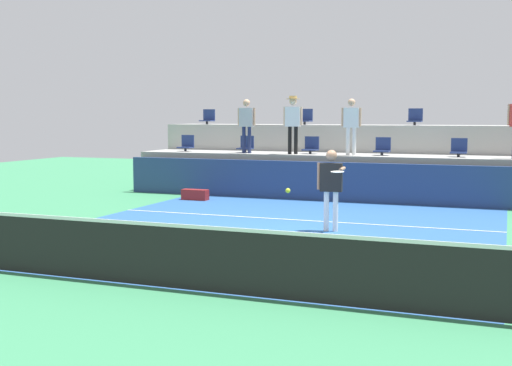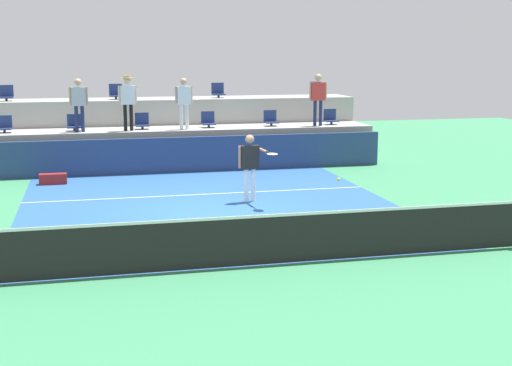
{
  "view_description": "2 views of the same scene",
  "coord_description": "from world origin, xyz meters",
  "px_view_note": "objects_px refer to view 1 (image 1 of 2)",
  "views": [
    {
      "loc": [
        4.47,
        -11.85,
        2.38
      ],
      "look_at": [
        0.22,
        -0.8,
        1.17
      ],
      "focal_mm": 46.12,
      "sensor_mm": 36.0,
      "label": 1
    },
    {
      "loc": [
        -2.81,
        -15.54,
        3.72
      ],
      "look_at": [
        0.79,
        -0.57,
        0.82
      ],
      "focal_mm": 49.33,
      "sensor_mm": 36.0,
      "label": 2
    }
  ],
  "objects_px": {
    "stadium_chair_lower_mid_left": "(311,147)",
    "stadium_chair_upper_left": "(305,118)",
    "stadium_chair_lower_far_left": "(187,144)",
    "stadium_chair_upper_right": "(415,118)",
    "tennis_ball": "(288,191)",
    "stadium_chair_lower_mid_right": "(383,148)",
    "spectator_in_white": "(351,121)",
    "stadium_chair_lower_left": "(246,145)",
    "equipment_bag": "(195,195)",
    "stadium_chair_lower_right": "(459,149)",
    "tennis_player": "(331,182)",
    "spectator_with_hat": "(293,118)",
    "stadium_chair_upper_far_left": "(208,118)",
    "spectator_leaning_on_rail": "(247,121)"
  },
  "relations": [
    {
      "from": "stadium_chair_lower_far_left",
      "to": "tennis_player",
      "type": "relative_size",
      "value": 0.31
    },
    {
      "from": "stadium_chair_lower_right",
      "to": "stadium_chair_lower_left",
      "type": "bearing_deg",
      "value": 180.0
    },
    {
      "from": "stadium_chair_upper_left",
      "to": "stadium_chair_lower_left",
      "type": "bearing_deg",
      "value": -127.61
    },
    {
      "from": "stadium_chair_upper_left",
      "to": "equipment_bag",
      "type": "bearing_deg",
      "value": -115.65
    },
    {
      "from": "stadium_chair_upper_left",
      "to": "tennis_ball",
      "type": "height_order",
      "value": "stadium_chair_upper_left"
    },
    {
      "from": "stadium_chair_upper_far_left",
      "to": "spectator_with_hat",
      "type": "bearing_deg",
      "value": -29.78
    },
    {
      "from": "stadium_chair_lower_mid_left",
      "to": "stadium_chair_lower_right",
      "type": "height_order",
      "value": "same"
    },
    {
      "from": "stadium_chair_lower_left",
      "to": "stadium_chair_upper_left",
      "type": "bearing_deg",
      "value": 52.39
    },
    {
      "from": "stadium_chair_lower_right",
      "to": "stadium_chair_upper_left",
      "type": "relative_size",
      "value": 1.0
    },
    {
      "from": "stadium_chair_lower_far_left",
      "to": "stadium_chair_lower_left",
      "type": "distance_m",
      "value": 2.08
    },
    {
      "from": "stadium_chair_lower_mid_right",
      "to": "stadium_chair_upper_left",
      "type": "relative_size",
      "value": 1.0
    },
    {
      "from": "stadium_chair_lower_mid_right",
      "to": "spectator_leaning_on_rail",
      "type": "bearing_deg",
      "value": -174.65
    },
    {
      "from": "stadium_chair_lower_mid_left",
      "to": "stadium_chair_upper_right",
      "type": "xyz_separation_m",
      "value": [
        2.82,
        1.8,
        0.85
      ]
    },
    {
      "from": "stadium_chair_upper_left",
      "to": "stadium_chair_upper_right",
      "type": "xyz_separation_m",
      "value": [
        3.55,
        0.0,
        0.0
      ]
    },
    {
      "from": "stadium_chair_lower_right",
      "to": "equipment_bag",
      "type": "height_order",
      "value": "stadium_chair_lower_right"
    },
    {
      "from": "tennis_ball",
      "to": "stadium_chair_upper_right",
      "type": "bearing_deg",
      "value": 89.82
    },
    {
      "from": "stadium_chair_lower_mid_left",
      "to": "spectator_in_white",
      "type": "height_order",
      "value": "spectator_in_white"
    },
    {
      "from": "stadium_chair_lower_mid_left",
      "to": "stadium_chair_lower_right",
      "type": "relative_size",
      "value": 1.0
    },
    {
      "from": "stadium_chair_lower_left",
      "to": "equipment_bag",
      "type": "relative_size",
      "value": 0.68
    },
    {
      "from": "spectator_with_hat",
      "to": "stadium_chair_lower_left",
      "type": "bearing_deg",
      "value": 166.97
    },
    {
      "from": "tennis_player",
      "to": "spectator_with_hat",
      "type": "distance_m",
      "value": 6.33
    },
    {
      "from": "stadium_chair_lower_mid_left",
      "to": "stadium_chair_lower_mid_right",
      "type": "distance_m",
      "value": 2.15
    },
    {
      "from": "stadium_chair_lower_mid_right",
      "to": "stadium_chair_upper_far_left",
      "type": "height_order",
      "value": "stadium_chair_upper_far_left"
    },
    {
      "from": "spectator_in_white",
      "to": "equipment_bag",
      "type": "relative_size",
      "value": 2.14
    },
    {
      "from": "stadium_chair_upper_far_left",
      "to": "spectator_in_white",
      "type": "bearing_deg",
      "value": -21.37
    },
    {
      "from": "stadium_chair_lower_mid_left",
      "to": "stadium_chair_upper_left",
      "type": "bearing_deg",
      "value": 111.99
    },
    {
      "from": "tennis_player",
      "to": "equipment_bag",
      "type": "xyz_separation_m",
      "value": [
        -4.92,
        3.62,
        -0.88
      ]
    },
    {
      "from": "spectator_leaning_on_rail",
      "to": "tennis_ball",
      "type": "xyz_separation_m",
      "value": [
        4.73,
        -10.26,
        -0.86
      ]
    },
    {
      "from": "stadium_chair_lower_mid_left",
      "to": "spectator_in_white",
      "type": "distance_m",
      "value": 1.56
    },
    {
      "from": "stadium_chair_upper_right",
      "to": "stadium_chair_lower_right",
      "type": "bearing_deg",
      "value": -51.11
    },
    {
      "from": "stadium_chair_lower_left",
      "to": "stadium_chair_upper_right",
      "type": "height_order",
      "value": "stadium_chair_upper_right"
    },
    {
      "from": "stadium_chair_lower_mid_right",
      "to": "spectator_in_white",
      "type": "bearing_deg",
      "value": -155.55
    },
    {
      "from": "stadium_chair_upper_far_left",
      "to": "tennis_ball",
      "type": "height_order",
      "value": "stadium_chair_upper_far_left"
    },
    {
      "from": "stadium_chair_lower_left",
      "to": "stadium_chair_upper_left",
      "type": "distance_m",
      "value": 2.43
    },
    {
      "from": "stadium_chair_upper_left",
      "to": "spectator_with_hat",
      "type": "distance_m",
      "value": 2.2
    },
    {
      "from": "stadium_chair_lower_mid_left",
      "to": "spectator_leaning_on_rail",
      "type": "distance_m",
      "value": 2.12
    },
    {
      "from": "stadium_chair_upper_right",
      "to": "spectator_in_white",
      "type": "distance_m",
      "value": 2.66
    },
    {
      "from": "spectator_in_white",
      "to": "equipment_bag",
      "type": "height_order",
      "value": "spectator_in_white"
    },
    {
      "from": "stadium_chair_lower_far_left",
      "to": "stadium_chair_upper_left",
      "type": "xyz_separation_m",
      "value": [
        3.47,
        1.8,
        0.85
      ]
    },
    {
      "from": "stadium_chair_upper_right",
      "to": "spectator_with_hat",
      "type": "distance_m",
      "value": 3.94
    },
    {
      "from": "stadium_chair_lower_mid_right",
      "to": "spectator_leaning_on_rail",
      "type": "distance_m",
      "value": 4.18
    },
    {
      "from": "stadium_chair_lower_far_left",
      "to": "stadium_chair_upper_right",
      "type": "xyz_separation_m",
      "value": [
        7.02,
        1.8,
        0.85
      ]
    },
    {
      "from": "equipment_bag",
      "to": "spectator_with_hat",
      "type": "bearing_deg",
      "value": 41.12
    },
    {
      "from": "stadium_chair_lower_right",
      "to": "stadium_chair_upper_left",
      "type": "bearing_deg",
      "value": 160.2
    },
    {
      "from": "stadium_chair_lower_mid_left",
      "to": "stadium_chair_lower_far_left",
      "type": "bearing_deg",
      "value": 180.0
    },
    {
      "from": "stadium_chair_lower_left",
      "to": "equipment_bag",
      "type": "bearing_deg",
      "value": -104.56
    },
    {
      "from": "tennis_player",
      "to": "stadium_chair_upper_far_left",
      "type": "bearing_deg",
      "value": 129.66
    },
    {
      "from": "spectator_with_hat",
      "to": "equipment_bag",
      "type": "distance_m",
      "value": 3.71
    },
    {
      "from": "stadium_chair_upper_far_left",
      "to": "spectator_in_white",
      "type": "distance_m",
      "value": 5.99
    },
    {
      "from": "stadium_chair_lower_mid_right",
      "to": "stadium_chair_lower_right",
      "type": "height_order",
      "value": "same"
    }
  ]
}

